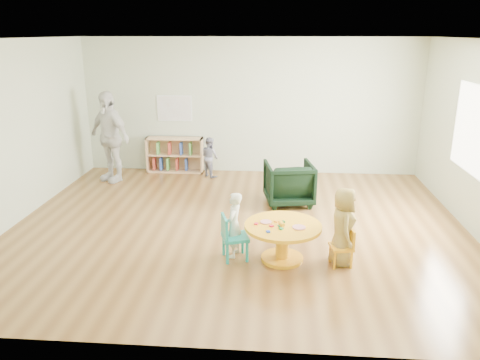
{
  "coord_description": "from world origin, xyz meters",
  "views": [
    {
      "loc": [
        0.56,
        -6.73,
        2.89
      ],
      "look_at": [
        0.05,
        -0.3,
        0.84
      ],
      "focal_mm": 35.0,
      "sensor_mm": 36.0,
      "label": 1
    }
  ],
  "objects_px": {
    "child_left": "(234,225)",
    "bookshelf": "(175,155)",
    "armchair": "(289,183)",
    "toddler": "(210,157)",
    "kid_chair_right": "(344,246)",
    "adult_caretaker": "(109,137)",
    "activity_table": "(283,236)",
    "child_right": "(343,226)",
    "kid_chair_left": "(232,236)"
  },
  "relations": [
    {
      "from": "child_left",
      "to": "bookshelf",
      "type": "bearing_deg",
      "value": -145.14
    },
    {
      "from": "armchair",
      "to": "toddler",
      "type": "xyz_separation_m",
      "value": [
        -1.6,
        1.5,
        0.04
      ]
    },
    {
      "from": "kid_chair_right",
      "to": "toddler",
      "type": "distance_m",
      "value": 4.38
    },
    {
      "from": "armchair",
      "to": "bookshelf",
      "type": "bearing_deg",
      "value": -46.79
    },
    {
      "from": "toddler",
      "to": "adult_caretaker",
      "type": "distance_m",
      "value": 2.05
    },
    {
      "from": "toddler",
      "to": "activity_table",
      "type": "bearing_deg",
      "value": 156.74
    },
    {
      "from": "activity_table",
      "to": "bookshelf",
      "type": "bearing_deg",
      "value": 119.95
    },
    {
      "from": "activity_table",
      "to": "child_left",
      "type": "distance_m",
      "value": 0.66
    },
    {
      "from": "kid_chair_right",
      "to": "child_right",
      "type": "bearing_deg",
      "value": 18.61
    },
    {
      "from": "child_left",
      "to": "child_right",
      "type": "relative_size",
      "value": 0.87
    },
    {
      "from": "activity_table",
      "to": "kid_chair_right",
      "type": "relative_size",
      "value": 1.98
    },
    {
      "from": "kid_chair_left",
      "to": "armchair",
      "type": "relative_size",
      "value": 0.75
    },
    {
      "from": "child_left",
      "to": "activity_table",
      "type": "bearing_deg",
      "value": 95.71
    },
    {
      "from": "adult_caretaker",
      "to": "activity_table",
      "type": "bearing_deg",
      "value": -11.7
    },
    {
      "from": "kid_chair_left",
      "to": "bookshelf",
      "type": "height_order",
      "value": "bookshelf"
    },
    {
      "from": "kid_chair_right",
      "to": "adult_caretaker",
      "type": "height_order",
      "value": "adult_caretaker"
    },
    {
      "from": "armchair",
      "to": "toddler",
      "type": "relative_size",
      "value": 0.99
    },
    {
      "from": "bookshelf",
      "to": "armchair",
      "type": "xyz_separation_m",
      "value": [
        2.41,
        -1.8,
        0.01
      ]
    },
    {
      "from": "bookshelf",
      "to": "toddler",
      "type": "bearing_deg",
      "value": -20.17
    },
    {
      "from": "bookshelf",
      "to": "toddler",
      "type": "distance_m",
      "value": 0.86
    },
    {
      "from": "activity_table",
      "to": "kid_chair_right",
      "type": "bearing_deg",
      "value": -5.69
    },
    {
      "from": "toddler",
      "to": "child_right",
      "type": "bearing_deg",
      "value": 166.0
    },
    {
      "from": "kid_chair_left",
      "to": "toddler",
      "type": "height_order",
      "value": "toddler"
    },
    {
      "from": "kid_chair_left",
      "to": "kid_chair_right",
      "type": "xyz_separation_m",
      "value": [
        1.46,
        -0.06,
        -0.06
      ]
    },
    {
      "from": "kid_chair_left",
      "to": "bookshelf",
      "type": "distance_m",
      "value": 4.31
    },
    {
      "from": "kid_chair_right",
      "to": "child_right",
      "type": "distance_m",
      "value": 0.25
    },
    {
      "from": "kid_chair_left",
      "to": "child_left",
      "type": "relative_size",
      "value": 0.68
    },
    {
      "from": "kid_chair_right",
      "to": "armchair",
      "type": "relative_size",
      "value": 0.62
    },
    {
      "from": "child_left",
      "to": "adult_caretaker",
      "type": "distance_m",
      "value": 4.24
    },
    {
      "from": "kid_chair_right",
      "to": "toddler",
      "type": "bearing_deg",
      "value": 21.76
    },
    {
      "from": "activity_table",
      "to": "toddler",
      "type": "bearing_deg",
      "value": 111.93
    },
    {
      "from": "kid_chair_right",
      "to": "armchair",
      "type": "bearing_deg",
      "value": 7.12
    },
    {
      "from": "kid_chair_left",
      "to": "bookshelf",
      "type": "relative_size",
      "value": 0.51
    },
    {
      "from": "armchair",
      "to": "child_left",
      "type": "bearing_deg",
      "value": 59.8
    },
    {
      "from": "toddler",
      "to": "adult_caretaker",
      "type": "height_order",
      "value": "adult_caretaker"
    },
    {
      "from": "bookshelf",
      "to": "adult_caretaker",
      "type": "xyz_separation_m",
      "value": [
        -1.14,
        -0.72,
        0.54
      ]
    },
    {
      "from": "armchair",
      "to": "child_right",
      "type": "distance_m",
      "value": 2.29
    },
    {
      "from": "kid_chair_right",
      "to": "child_right",
      "type": "xyz_separation_m",
      "value": [
        -0.03,
        0.05,
        0.24
      ]
    },
    {
      "from": "toddler",
      "to": "armchair",
      "type": "bearing_deg",
      "value": -178.42
    },
    {
      "from": "kid_chair_left",
      "to": "toddler",
      "type": "bearing_deg",
      "value": 175.25
    },
    {
      "from": "armchair",
      "to": "adult_caretaker",
      "type": "bearing_deg",
      "value": -26.9
    },
    {
      "from": "toddler",
      "to": "adult_caretaker",
      "type": "relative_size",
      "value": 0.46
    },
    {
      "from": "adult_caretaker",
      "to": "kid_chair_right",
      "type": "bearing_deg",
      "value": -6.51
    },
    {
      "from": "kid_chair_right",
      "to": "armchair",
      "type": "xyz_separation_m",
      "value": [
        -0.67,
        2.24,
        0.1
      ]
    },
    {
      "from": "child_left",
      "to": "adult_caretaker",
      "type": "bearing_deg",
      "value": -126.77
    },
    {
      "from": "kid_chair_right",
      "to": "child_right",
      "type": "height_order",
      "value": "child_right"
    },
    {
      "from": "activity_table",
      "to": "toddler",
      "type": "distance_m",
      "value": 3.96
    },
    {
      "from": "kid_chair_right",
      "to": "child_left",
      "type": "bearing_deg",
      "value": 74.63
    },
    {
      "from": "child_left",
      "to": "adult_caretaker",
      "type": "relative_size",
      "value": 0.49
    },
    {
      "from": "kid_chair_right",
      "to": "armchair",
      "type": "height_order",
      "value": "armchair"
    }
  ]
}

